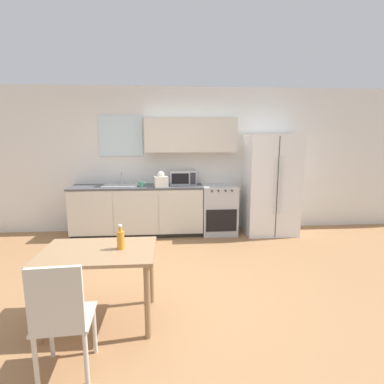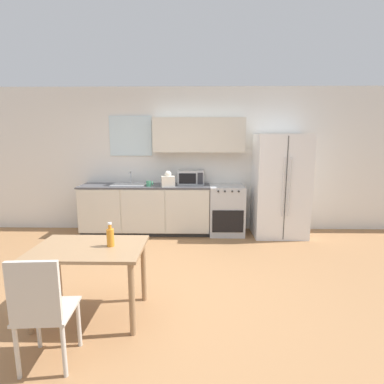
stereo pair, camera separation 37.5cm
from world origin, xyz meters
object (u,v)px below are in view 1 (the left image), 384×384
Objects in this scene: refrigerator at (270,185)px; dining_table at (99,262)px; microwave at (183,177)px; drink_bottle at (121,239)px; dining_chair_near at (61,314)px; coffee_mug at (142,184)px; oven_range at (219,209)px.

dining_table is (-2.55, -2.61, -0.31)m from refrigerator.
microwave reaches higher than drink_bottle.
drink_bottle is at bearing -132.14° from refrigerator.
microwave is at bearing 173.94° from refrigerator.
drink_bottle is at bearing 63.41° from dining_chair_near.
dining_table is at bearing -94.35° from coffee_mug.
drink_bottle is (0.02, -2.51, -0.14)m from coffee_mug.
refrigerator is at bearing 47.67° from dining_chair_near.
refrigerator is 3.66m from dining_table.
microwave is 2.96m from dining_table.
coffee_mug reaches higher than dining_chair_near.
oven_range is at bearing -9.84° from microwave.
microwave reaches higher than dining_table.
refrigerator is 3.81× the size of microwave.
drink_bottle is at bearing -104.74° from microwave.
dining_table is at bearing 77.84° from dining_chair_near.
microwave is 0.45× the size of dining_table.
refrigerator is 1.97× the size of dining_chair_near.
dining_table is at bearing -108.59° from microwave.
refrigerator is 3.49m from drink_bottle.
dining_table is (-1.60, -2.66, 0.16)m from oven_range.
oven_range is at bearing 176.61° from refrigerator.
oven_range is 0.90m from microwave.
coffee_mug is (-2.36, -0.07, 0.05)m from refrigerator.
refrigerator is at bearing -3.39° from oven_range.
dining_chair_near is at bearing -106.52° from microwave.
dining_table is at bearing -134.37° from refrigerator.
dining_chair_near is (-0.30, -3.27, -0.43)m from coffee_mug.
oven_range is at bearing 59.52° from dining_chair_near.
dining_chair_near reaches higher than oven_range.
refrigerator is at bearing 1.80° from coffee_mug.
refrigerator is 1.73× the size of dining_table.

